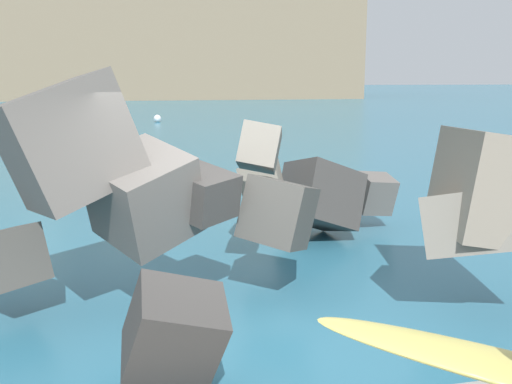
{
  "coord_description": "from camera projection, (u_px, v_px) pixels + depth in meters",
  "views": [
    {
      "loc": [
        -0.89,
        -5.58,
        2.64
      ],
      "look_at": [
        0.39,
        0.5,
        1.4
      ],
      "focal_mm": 40.39,
      "sensor_mm": 36.0,
      "label": 1
    }
  ],
  "objects": [
    {
      "name": "mooring_buoy_middle",
      "position": [
        157.0,
        118.0,
        34.74
      ],
      "size": [
        0.44,
        0.44,
        0.44
      ],
      "color": "silver",
      "rests_on": "ground"
    },
    {
      "name": "headland_bluff",
      "position": [
        83.0,
        36.0,
        79.35
      ],
      "size": [
        71.54,
        32.1,
        16.52
      ],
      "color": "#847056",
      "rests_on": "ground"
    },
    {
      "name": "ground_plane",
      "position": [
        229.0,
        333.0,
        6.05
      ],
      "size": [
        400.0,
        400.0,
        0.0
      ],
      "primitive_type": "plane",
      "color": "#2D6B84"
    },
    {
      "name": "boat_near_right",
      "position": [
        81.0,
        129.0,
        23.28
      ],
      "size": [
        2.22,
        5.53,
        1.86
      ],
      "color": "maroon",
      "rests_on": "ground"
    }
  ]
}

